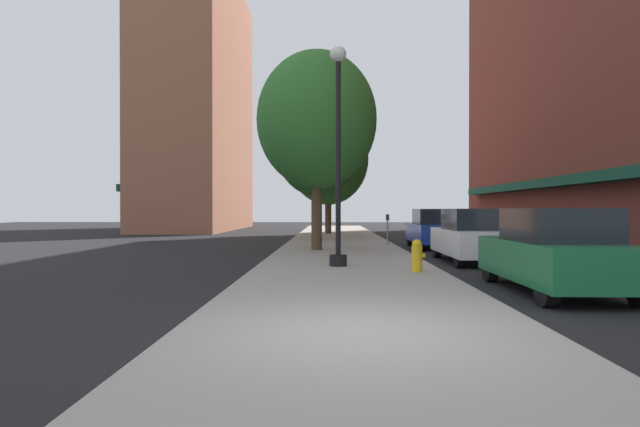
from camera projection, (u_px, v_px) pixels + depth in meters
ground_plane at (427, 245)px, 24.64m from camera, size 90.00×90.00×0.00m
sidewalk_slab at (339, 243)px, 25.72m from camera, size 4.80×50.00×0.12m
building_far_background at (200, 105)px, 43.85m from camera, size 6.80×18.00×20.34m
lamppost at (338, 151)px, 14.52m from camera, size 0.48×0.48×5.90m
fire_hydrant at (417, 256)px, 13.14m from camera, size 0.33×0.26×0.79m
parking_meter_near at (388, 226)px, 23.18m from camera, size 0.14×0.09×1.31m
tree_near at (328, 159)px, 34.22m from camera, size 5.09×5.09×7.66m
tree_mid at (317, 120)px, 20.31m from camera, size 4.50×4.50×7.48m
tree_far at (317, 148)px, 28.14m from camera, size 4.40×4.40×7.27m
car_green at (555, 252)px, 10.60m from camera, size 1.80×4.30×1.66m
car_white at (473, 236)px, 16.69m from camera, size 1.80×4.30×1.66m
car_blue at (434, 229)px, 22.97m from camera, size 1.80×4.30×1.66m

